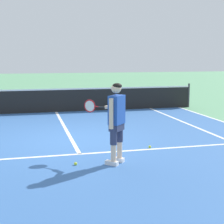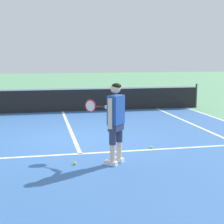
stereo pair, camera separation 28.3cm
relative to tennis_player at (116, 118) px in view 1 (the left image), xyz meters
name	(u,v)px [view 1 (the left image)]	position (x,y,z in m)	size (l,w,h in m)	color
ground_plane	(72,140)	(-0.64, 2.30, -0.99)	(80.00, 80.00, 0.00)	#609E70
court_inner_surface	(74,144)	(-0.64, 1.82, -0.99)	(10.98, 11.31, 0.00)	#3866A8
line_service	(80,154)	(-0.64, 0.87, -0.99)	(8.23, 0.10, 0.01)	white
line_centre_service	(65,127)	(-0.64, 4.07, -0.99)	(0.10, 6.40, 0.01)	white
line_singles_right	(216,136)	(3.48, 1.82, -0.99)	(0.10, 10.91, 0.01)	white
tennis_net	(56,100)	(-0.64, 7.27, -0.49)	(11.96, 0.08, 1.07)	#333338
tennis_player	(116,118)	(0.00, 0.00, 0.00)	(0.78, 1.14, 1.71)	white
tennis_ball_near_feet	(150,147)	(1.14, 0.99, -0.96)	(0.07, 0.07, 0.07)	#CCE02D
tennis_ball_by_baseline	(76,164)	(-0.85, 0.08, -0.96)	(0.07, 0.07, 0.07)	#CCE02D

